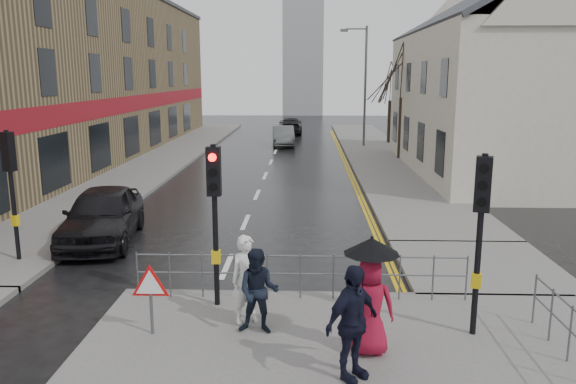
# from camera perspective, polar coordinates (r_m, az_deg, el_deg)

# --- Properties ---
(ground) EXTENTS (120.00, 120.00, 0.00)m
(ground) POSITION_cam_1_polar(r_m,az_deg,el_deg) (12.09, -8.28, -12.18)
(ground) COLOR black
(ground) RESTS_ON ground
(left_pavement) EXTENTS (4.00, 44.00, 0.14)m
(left_pavement) POSITION_cam_1_polar(r_m,az_deg,el_deg) (35.26, -12.16, 3.63)
(left_pavement) COLOR #605E5B
(left_pavement) RESTS_ON ground
(right_pavement) EXTENTS (4.00, 40.00, 0.14)m
(right_pavement) POSITION_cam_1_polar(r_m,az_deg,el_deg) (36.46, 8.93, 4.01)
(right_pavement) COLOR #605E5B
(right_pavement) RESTS_ON ground
(pavement_bridge_right) EXTENTS (4.00, 4.20, 0.14)m
(pavement_bridge_right) POSITION_cam_1_polar(r_m,az_deg,el_deg) (15.33, 18.78, -7.19)
(pavement_bridge_right) COLOR #605E5B
(pavement_bridge_right) RESTS_ON ground
(building_left_terrace) EXTENTS (8.00, 42.00, 10.00)m
(building_left_terrace) POSITION_cam_1_polar(r_m,az_deg,el_deg) (35.75, -21.66, 11.12)
(building_left_terrace) COLOR olive
(building_left_terrace) RESTS_ON ground
(building_right_cream) EXTENTS (9.00, 16.40, 10.10)m
(building_right_cream) POSITION_cam_1_polar(r_m,az_deg,el_deg) (30.53, 21.32, 10.77)
(building_right_cream) COLOR beige
(building_right_cream) RESTS_ON ground
(church_tower) EXTENTS (5.00, 5.00, 18.00)m
(church_tower) POSITION_cam_1_polar(r_m,az_deg,el_deg) (72.99, 1.55, 14.96)
(church_tower) COLOR #96999F
(church_tower) RESTS_ON ground
(traffic_signal_near_left) EXTENTS (0.28, 0.27, 3.40)m
(traffic_signal_near_left) POSITION_cam_1_polar(r_m,az_deg,el_deg) (11.48, -7.48, -0.52)
(traffic_signal_near_left) COLOR black
(traffic_signal_near_left) RESTS_ON near_pavement
(traffic_signal_near_right) EXTENTS (0.34, 0.33, 3.40)m
(traffic_signal_near_right) POSITION_cam_1_polar(r_m,az_deg,el_deg) (10.63, 19.02, -2.07)
(traffic_signal_near_right) COLOR black
(traffic_signal_near_right) RESTS_ON near_pavement
(traffic_signal_far_left) EXTENTS (0.34, 0.33, 3.40)m
(traffic_signal_far_left) POSITION_cam_1_polar(r_m,az_deg,el_deg) (15.99, -26.36, 1.81)
(traffic_signal_far_left) COLOR black
(traffic_signal_far_left) RESTS_ON left_pavement
(guard_railing_front) EXTENTS (7.14, 0.04, 1.00)m
(guard_railing_front) POSITION_cam_1_polar(r_m,az_deg,el_deg) (12.15, 1.28, -7.57)
(guard_railing_front) COLOR #595B5E
(guard_railing_front) RESTS_ON near_pavement
(warning_sign) EXTENTS (0.80, 0.07, 1.35)m
(warning_sign) POSITION_cam_1_polar(r_m,az_deg,el_deg) (10.78, -13.83, -9.45)
(warning_sign) COLOR #595B5E
(warning_sign) RESTS_ON near_pavement
(street_lamp) EXTENTS (1.83, 0.25, 8.00)m
(street_lamp) POSITION_cam_1_polar(r_m,az_deg,el_deg) (39.05, 7.61, 11.38)
(street_lamp) COLOR #595B5E
(street_lamp) RESTS_ON right_pavement
(tree_near) EXTENTS (2.40, 2.40, 6.58)m
(tree_near) POSITION_cam_1_polar(r_m,az_deg,el_deg) (33.31, 11.58, 11.94)
(tree_near) COLOR #32271C
(tree_near) RESTS_ON right_pavement
(tree_far) EXTENTS (2.40, 2.40, 5.64)m
(tree_far) POSITION_cam_1_polar(r_m,az_deg,el_deg) (41.30, 10.39, 10.91)
(tree_far) COLOR #32271C
(tree_far) RESTS_ON right_pavement
(pedestrian_a) EXTENTS (0.75, 0.65, 1.75)m
(pedestrian_a) POSITION_cam_1_polar(r_m,az_deg,el_deg) (11.01, -4.18, -8.83)
(pedestrian_a) COLOR white
(pedestrian_a) RESTS_ON near_pavement
(pedestrian_b) EXTENTS (0.84, 0.69, 1.62)m
(pedestrian_b) POSITION_cam_1_polar(r_m,az_deg,el_deg) (10.58, -3.02, -10.04)
(pedestrian_b) COLOR black
(pedestrian_b) RESTS_ON near_pavement
(pedestrian_with_umbrella) EXTENTS (0.96, 0.96, 2.08)m
(pedestrian_with_umbrella) POSITION_cam_1_polar(r_m,az_deg,el_deg) (9.80, 8.36, -9.99)
(pedestrian_with_umbrella) COLOR maroon
(pedestrian_with_umbrella) RESTS_ON near_pavement
(pedestrian_d) EXTENTS (1.12, 1.09, 1.89)m
(pedestrian_d) POSITION_cam_1_polar(r_m,az_deg,el_deg) (9.06, 6.53, -13.08)
(pedestrian_d) COLOR black
(pedestrian_d) RESTS_ON near_pavement
(car_parked) EXTENTS (2.55, 5.03, 1.64)m
(car_parked) POSITION_cam_1_polar(r_m,az_deg,el_deg) (17.56, -18.35, -2.23)
(car_parked) COLOR black
(car_parked) RESTS_ON ground
(car_mid) EXTENTS (1.79, 4.30, 1.38)m
(car_mid) POSITION_cam_1_polar(r_m,az_deg,el_deg) (39.91, -0.48, 5.71)
(car_mid) COLOR #4E5354
(car_mid) RESTS_ON ground
(car_far) EXTENTS (2.12, 4.87, 1.39)m
(car_far) POSITION_cam_1_polar(r_m,az_deg,el_deg) (48.06, 0.24, 6.74)
(car_far) COLOR black
(car_far) RESTS_ON ground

